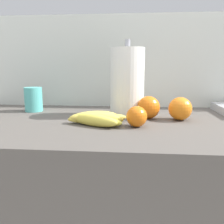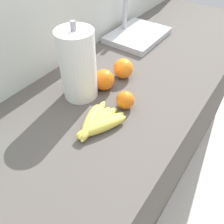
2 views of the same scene
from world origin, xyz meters
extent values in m
cube|color=silver|center=(0.00, 0.35, 0.65)|extent=(2.32, 0.06, 1.30)
ellipsoid|color=#E5D24C|center=(-0.39, -0.08, 0.90)|extent=(0.18, 0.12, 0.04)
ellipsoid|color=#E3D54C|center=(-0.39, -0.07, 0.89)|extent=(0.19, 0.09, 0.03)
ellipsoid|color=#D9CA4C|center=(-0.38, -0.06, 0.89)|extent=(0.19, 0.05, 0.04)
ellipsoid|color=#E1C74C|center=(-0.39, -0.05, 0.89)|extent=(0.18, 0.05, 0.03)
ellipsoid|color=#E7CD4C|center=(-0.38, -0.04, 0.89)|extent=(0.20, 0.09, 0.03)
ellipsoid|color=#DFC24C|center=(-0.39, -0.04, 0.90)|extent=(0.17, 0.10, 0.04)
sphere|color=orange|center=(-0.10, 0.03, 0.92)|extent=(0.08, 0.08, 0.08)
sphere|color=orange|center=(-0.25, -0.08, 0.91)|extent=(0.07, 0.07, 0.07)
sphere|color=orange|center=(-0.21, 0.05, 0.92)|extent=(0.08, 0.08, 0.08)
cylinder|color=white|center=(-0.29, 0.10, 1.00)|extent=(0.13, 0.13, 0.26)
cylinder|color=gray|center=(-0.29, 0.10, 1.02)|extent=(0.02, 0.02, 0.29)
cylinder|color=#56BFB7|center=(-0.69, 0.16, 0.93)|extent=(0.07, 0.07, 0.10)
camera|label=1|loc=(-0.26, -0.83, 1.06)|focal=38.56mm
camera|label=2|loc=(-0.78, -0.40, 1.44)|focal=36.31mm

